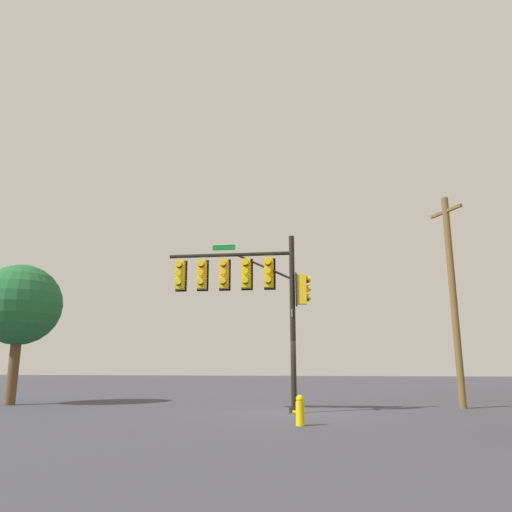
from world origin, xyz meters
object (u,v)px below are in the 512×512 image
fire_hydrant (300,410)px  signal_pole_assembly (246,284)px  utility_pole (453,295)px  tree_far (20,305)px

fire_hydrant → signal_pole_assembly: bearing=-58.6°
utility_pole → fire_hydrant: 9.70m
signal_pole_assembly → utility_pole: size_ratio=0.75×
signal_pole_assembly → utility_pole: bearing=-159.9°
utility_pole → signal_pole_assembly: bearing=20.1°
signal_pole_assembly → utility_pole: (-8.08, -2.96, -0.18)m
signal_pole_assembly → tree_far: (10.47, -1.66, -0.40)m
utility_pole → tree_far: bearing=4.0°
utility_pole → tree_far: utility_pole is taller
signal_pole_assembly → tree_far: size_ratio=1.07×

